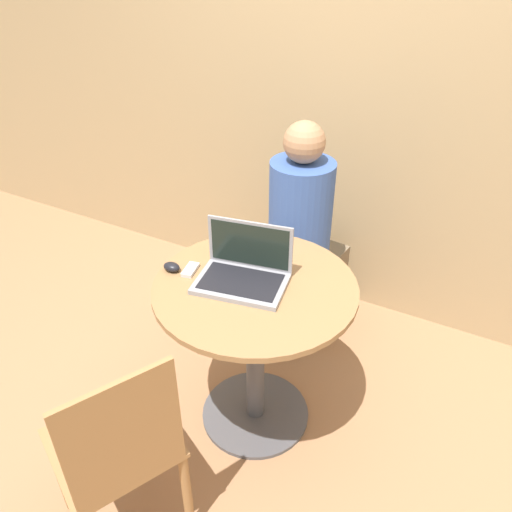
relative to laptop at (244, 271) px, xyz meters
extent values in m
plane|color=#9E704C|center=(0.05, 0.00, -0.83)|extent=(12.00, 12.00, 0.00)
cube|color=tan|center=(0.05, 1.12, 0.47)|extent=(7.00, 0.05, 2.60)
cylinder|color=#4C4C51|center=(0.05, 0.00, -0.82)|extent=(0.51, 0.51, 0.02)
cylinder|color=#4C4C51|center=(0.05, 0.00, -0.44)|extent=(0.08, 0.08, 0.73)
cylinder|color=olive|center=(0.05, 0.00, -0.06)|extent=(0.83, 0.83, 0.02)
cube|color=gray|center=(0.01, -0.04, -0.04)|extent=(0.39, 0.30, 0.02)
cube|color=black|center=(0.01, -0.04, -0.03)|extent=(0.34, 0.24, 0.00)
cube|color=gray|center=(-0.01, 0.08, 0.08)|extent=(0.35, 0.07, 0.21)
cube|color=black|center=(-0.01, 0.07, 0.08)|extent=(0.32, 0.06, 0.18)
cube|color=silver|center=(-0.23, -0.05, -0.04)|extent=(0.06, 0.11, 0.02)
ellipsoid|color=black|center=(-0.30, -0.08, -0.03)|extent=(0.07, 0.05, 0.04)
cylinder|color=#9E7042|center=(-0.23, -0.44, -0.60)|extent=(0.04, 0.04, 0.45)
cylinder|color=#9E7042|center=(-0.39, -0.76, -0.60)|extent=(0.04, 0.04, 0.45)
cylinder|color=#9E7042|center=(0.09, -0.60, -0.60)|extent=(0.04, 0.04, 0.45)
cube|color=#9E7042|center=(-0.15, -0.68, -0.37)|extent=(0.54, 0.54, 0.02)
cube|color=#9E7042|center=(0.02, -0.77, -0.13)|extent=(0.18, 0.34, 0.46)
cube|color=brown|center=(-0.02, 0.75, -0.59)|extent=(0.35, 0.48, 0.46)
cylinder|color=#38569E|center=(-0.03, 0.64, -0.07)|extent=(0.32, 0.32, 0.59)
sphere|color=#A87A56|center=(-0.03, 0.64, 0.32)|extent=(0.20, 0.20, 0.20)
camera|label=1|loc=(0.81, -1.42, 1.14)|focal=35.00mm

